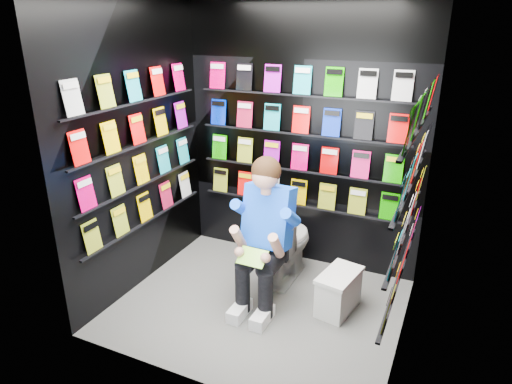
% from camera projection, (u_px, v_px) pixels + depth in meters
% --- Properties ---
extents(floor, '(2.40, 2.40, 0.00)m').
position_uv_depth(floor, '(259.00, 306.00, 4.06)').
color(floor, '#5A5A58').
rests_on(floor, ground).
extents(wall_back, '(2.40, 0.04, 2.60)m').
position_uv_depth(wall_back, '(301.00, 138.00, 4.44)').
color(wall_back, black).
rests_on(wall_back, floor).
extents(wall_front, '(2.40, 0.04, 2.60)m').
position_uv_depth(wall_front, '(190.00, 212.00, 2.74)').
color(wall_front, black).
rests_on(wall_front, floor).
extents(wall_left, '(0.04, 2.00, 2.60)m').
position_uv_depth(wall_left, '(137.00, 150.00, 4.06)').
color(wall_left, black).
rests_on(wall_left, floor).
extents(wall_right, '(0.04, 2.00, 2.60)m').
position_uv_depth(wall_right, '(418.00, 189.00, 3.12)').
color(wall_right, black).
rests_on(wall_right, floor).
extents(comics_back, '(2.10, 0.06, 1.37)m').
position_uv_depth(comics_back, '(300.00, 139.00, 4.41)').
color(comics_back, '#D20057').
rests_on(comics_back, wall_back).
extents(comics_left, '(0.06, 1.70, 1.37)m').
position_uv_depth(comics_left, '(139.00, 149.00, 4.05)').
color(comics_left, '#D20057').
rests_on(comics_left, wall_left).
extents(comics_right, '(0.06, 1.70, 1.37)m').
position_uv_depth(comics_right, '(414.00, 188.00, 3.13)').
color(comics_right, '#D20057').
rests_on(comics_right, wall_right).
extents(toilet, '(0.43, 0.76, 0.73)m').
position_uv_depth(toilet, '(285.00, 243.00, 4.39)').
color(toilet, white).
rests_on(toilet, floor).
extents(longbox, '(0.32, 0.48, 0.33)m').
position_uv_depth(longbox, '(338.00, 293.00, 3.95)').
color(longbox, silver).
rests_on(longbox, floor).
extents(longbox_lid, '(0.34, 0.50, 0.03)m').
position_uv_depth(longbox_lid, '(340.00, 275.00, 3.88)').
color(longbox_lid, silver).
rests_on(longbox_lid, longbox).
extents(reader, '(0.57, 0.82, 1.49)m').
position_uv_depth(reader, '(270.00, 217.00, 3.92)').
color(reader, blue).
rests_on(reader, toilet).
extents(held_comic, '(0.24, 0.14, 0.10)m').
position_uv_depth(held_comic, '(252.00, 257.00, 3.70)').
color(held_comic, green).
rests_on(held_comic, reader).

